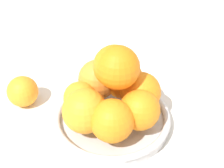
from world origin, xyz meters
TOP-DOWN VIEW (x-y plane):
  - ground_plane at (0.00, 0.00)m, footprint 4.00×4.00m
  - fruit_bowl at (0.00, 0.00)m, footprint 0.23×0.23m
  - orange_pile at (-0.00, 0.00)m, footprint 0.20×0.20m
  - stray_orange at (-0.16, -0.12)m, footprint 0.07×0.07m

SIDE VIEW (x-z plane):
  - ground_plane at x=0.00m, z-range 0.00..0.00m
  - fruit_bowl at x=0.00m, z-range 0.00..0.03m
  - stray_orange at x=-0.16m, z-range 0.00..0.07m
  - orange_pile at x=0.00m, z-range 0.01..0.16m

